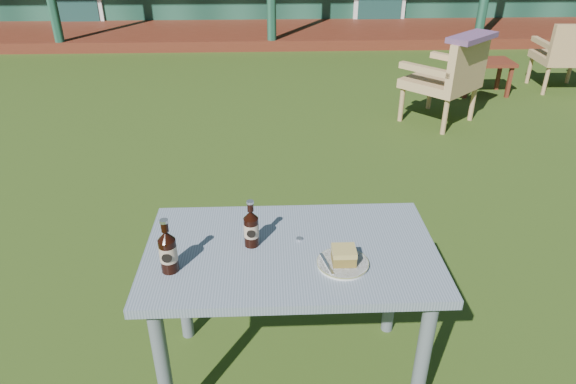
{
  "coord_description": "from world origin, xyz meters",
  "views": [
    {
      "loc": [
        -0.08,
        -3.33,
        1.94
      ],
      "look_at": [
        0.0,
        -1.3,
        0.82
      ],
      "focal_mm": 32.0,
      "sensor_mm": 36.0,
      "label": 1
    }
  ],
  "objects_px": {
    "side_table": "(486,65)",
    "cafe_table": "(291,268)",
    "plate": "(343,263)",
    "armchair_left": "(449,76)",
    "cola_bottle_near": "(251,228)",
    "cake_slice": "(344,255)",
    "cola_bottle_far": "(168,251)",
    "armchair_right": "(568,53)"
  },
  "relations": [
    {
      "from": "cake_slice",
      "to": "cola_bottle_far",
      "type": "distance_m",
      "value": 0.67
    },
    {
      "from": "cafe_table",
      "to": "plate",
      "type": "relative_size",
      "value": 5.88
    },
    {
      "from": "cola_bottle_near",
      "to": "armchair_left",
      "type": "xyz_separation_m",
      "value": [
        1.88,
        3.18,
        -0.31
      ]
    },
    {
      "from": "cafe_table",
      "to": "cake_slice",
      "type": "height_order",
      "value": "cake_slice"
    },
    {
      "from": "armchair_left",
      "to": "armchair_right",
      "type": "height_order",
      "value": "armchair_left"
    },
    {
      "from": "armchair_right",
      "to": "cake_slice",
      "type": "bearing_deg",
      "value": -127.01
    },
    {
      "from": "armchair_right",
      "to": "side_table",
      "type": "xyz_separation_m",
      "value": [
        -0.99,
        -0.08,
        -0.12
      ]
    },
    {
      "from": "cola_bottle_near",
      "to": "armchair_right",
      "type": "relative_size",
      "value": 0.26
    },
    {
      "from": "cake_slice",
      "to": "armchair_left",
      "type": "height_order",
      "value": "armchair_left"
    },
    {
      "from": "cafe_table",
      "to": "side_table",
      "type": "bearing_deg",
      "value": 59.12
    },
    {
      "from": "cola_bottle_near",
      "to": "armchair_right",
      "type": "distance_m",
      "value": 5.54
    },
    {
      "from": "cafe_table",
      "to": "cake_slice",
      "type": "relative_size",
      "value": 13.04
    },
    {
      "from": "cake_slice",
      "to": "cola_bottle_near",
      "type": "height_order",
      "value": "cola_bottle_near"
    },
    {
      "from": "armchair_left",
      "to": "armchair_right",
      "type": "bearing_deg",
      "value": 29.8
    },
    {
      "from": "cafe_table",
      "to": "armchair_left",
      "type": "distance_m",
      "value": 3.65
    },
    {
      "from": "plate",
      "to": "armchair_left",
      "type": "bearing_deg",
      "value": 65.42
    },
    {
      "from": "cola_bottle_near",
      "to": "armchair_left",
      "type": "distance_m",
      "value": 3.71
    },
    {
      "from": "cola_bottle_near",
      "to": "armchair_right",
      "type": "xyz_separation_m",
      "value": [
        3.62,
        4.18,
        -0.35
      ]
    },
    {
      "from": "armchair_right",
      "to": "side_table",
      "type": "height_order",
      "value": "armchair_right"
    },
    {
      "from": "cola_bottle_near",
      "to": "armchair_right",
      "type": "bearing_deg",
      "value": 49.05
    },
    {
      "from": "side_table",
      "to": "cola_bottle_near",
      "type": "bearing_deg",
      "value": -122.72
    },
    {
      "from": "plate",
      "to": "cola_bottle_far",
      "type": "bearing_deg",
      "value": -179.56
    },
    {
      "from": "armchair_right",
      "to": "cola_bottle_far",
      "type": "bearing_deg",
      "value": -132.22
    },
    {
      "from": "cola_bottle_far",
      "to": "armchair_right",
      "type": "distance_m",
      "value": 5.86
    },
    {
      "from": "side_table",
      "to": "cafe_table",
      "type": "bearing_deg",
      "value": -120.88
    },
    {
      "from": "cake_slice",
      "to": "cola_bottle_far",
      "type": "relative_size",
      "value": 0.4
    },
    {
      "from": "cafe_table",
      "to": "cola_bottle_near",
      "type": "xyz_separation_m",
      "value": [
        -0.16,
        0.03,
        0.18
      ]
    },
    {
      "from": "cola_bottle_near",
      "to": "cafe_table",
      "type": "bearing_deg",
      "value": -11.95
    },
    {
      "from": "armchair_right",
      "to": "side_table",
      "type": "distance_m",
      "value": 1.0
    },
    {
      "from": "cola_bottle_far",
      "to": "armchair_right",
      "type": "bearing_deg",
      "value": 47.78
    },
    {
      "from": "plate",
      "to": "side_table",
      "type": "distance_m",
      "value": 4.84
    },
    {
      "from": "cola_bottle_near",
      "to": "cola_bottle_far",
      "type": "relative_size",
      "value": 0.91
    },
    {
      "from": "plate",
      "to": "armchair_right",
      "type": "bearing_deg",
      "value": 52.99
    },
    {
      "from": "cafe_table",
      "to": "cola_bottle_far",
      "type": "bearing_deg",
      "value": -165.18
    },
    {
      "from": "plate",
      "to": "armchair_left",
      "type": "height_order",
      "value": "armchair_left"
    },
    {
      "from": "cafe_table",
      "to": "armchair_right",
      "type": "bearing_deg",
      "value": 50.57
    },
    {
      "from": "cafe_table",
      "to": "armchair_left",
      "type": "height_order",
      "value": "armchair_left"
    },
    {
      "from": "cafe_table",
      "to": "side_table",
      "type": "height_order",
      "value": "cafe_table"
    },
    {
      "from": "plate",
      "to": "cake_slice",
      "type": "height_order",
      "value": "cake_slice"
    },
    {
      "from": "cake_slice",
      "to": "plate",
      "type": "bearing_deg",
      "value": -128.1
    },
    {
      "from": "side_table",
      "to": "armchair_left",
      "type": "bearing_deg",
      "value": -129.18
    },
    {
      "from": "cake_slice",
      "to": "armchair_right",
      "type": "distance_m",
      "value": 5.43
    }
  ]
}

